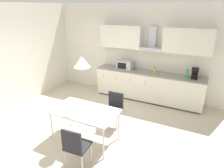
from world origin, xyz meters
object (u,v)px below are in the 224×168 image
object	(u,v)px
bottle_green	(187,74)
chair_far_right	(114,107)
bottle_yellow	(154,70)
dining_table	(85,112)
pendant_lamp	(82,62)
coffee_maker	(195,73)
microwave	(125,65)
chair_near_right	(75,145)

from	to	relation	value
bottle_green	chair_far_right	size ratio (longest dim) A/B	0.30
bottle_yellow	dining_table	distance (m)	2.74
bottle_yellow	bottle_green	world-z (taller)	bottle_green
chair_far_right	pendant_lamp	bearing A→B (deg)	-111.55
dining_table	chair_far_right	size ratio (longest dim) A/B	1.60
coffee_maker	pendant_lamp	xyz separation A→B (m)	(-1.89, -2.64, 0.73)
bottle_yellow	chair_far_right	bearing A→B (deg)	-104.03
microwave	chair_far_right	size ratio (longest dim) A/B	0.55
bottle_yellow	chair_near_right	bearing A→B (deg)	-97.48
chair_near_right	bottle_yellow	bearing A→B (deg)	82.52
bottle_green	pendant_lamp	world-z (taller)	pendant_lamp
microwave	dining_table	bearing A→B (deg)	-85.89
pendant_lamp	bottle_green	bearing A→B (deg)	56.52
coffee_maker	chair_far_right	world-z (taller)	coffee_maker
microwave	chair_near_right	distance (m)	3.48
chair_near_right	pendant_lamp	world-z (taller)	pendant_lamp
bottle_green	bottle_yellow	bearing A→B (deg)	177.74
bottle_yellow	bottle_green	distance (m)	0.93
coffee_maker	bottle_green	size ratio (longest dim) A/B	1.15
chair_far_right	coffee_maker	bearing A→B (deg)	49.49
microwave	pendant_lamp	bearing A→B (deg)	-85.89
coffee_maker	dining_table	xyz separation A→B (m)	(-1.89, -2.64, -0.37)
pendant_lamp	microwave	bearing A→B (deg)	94.11
chair_near_right	chair_far_right	distance (m)	1.58
microwave	bottle_yellow	distance (m)	0.96
chair_near_right	chair_far_right	xyz separation A→B (m)	(-0.01, 1.58, 0.00)
chair_far_right	pendant_lamp	xyz separation A→B (m)	(-0.31, -0.79, 1.27)
chair_far_right	pendant_lamp	world-z (taller)	pendant_lamp
microwave	pendant_lamp	distance (m)	2.72
coffee_maker	chair_far_right	xyz separation A→B (m)	(-1.58, -1.85, -0.53)
chair_near_right	chair_far_right	size ratio (longest dim) A/B	1.00
bottle_yellow	pendant_lamp	xyz separation A→B (m)	(-0.77, -2.61, 0.79)
bottle_green	dining_table	size ratio (longest dim) A/B	0.19
bottle_green	chair_far_right	world-z (taller)	bottle_green
bottle_green	chair_far_right	xyz separation A→B (m)	(-1.39, -1.78, -0.50)
chair_near_right	pendant_lamp	xyz separation A→B (m)	(-0.32, 0.79, 1.27)
chair_far_right	dining_table	bearing A→B (deg)	-111.55
microwave	bottle_yellow	xyz separation A→B (m)	(0.95, -0.01, -0.05)
chair_far_right	pendant_lamp	distance (m)	1.53
bottle_green	chair_far_right	distance (m)	2.31
microwave	coffee_maker	bearing A→B (deg)	0.73
bottle_yellow	chair_near_right	xyz separation A→B (m)	(-0.45, -3.40, -0.47)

